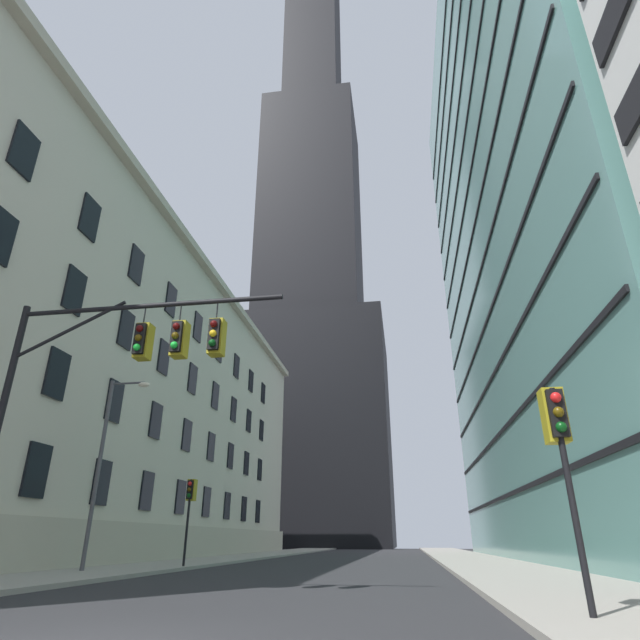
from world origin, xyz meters
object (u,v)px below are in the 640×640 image
traffic_light_near_right (558,428)px  street_lamppost (106,453)px  traffic_signal_mast (123,365)px  traffic_light_far_left (191,495)px

traffic_light_near_right → street_lamppost: (-15.94, 11.19, 1.59)m
traffic_signal_mast → street_lamppost: size_ratio=1.01×
traffic_signal_mast → traffic_light_near_right: bearing=-12.5°
street_lamppost → traffic_light_far_left: bearing=62.2°
traffic_signal_mast → street_lamppost: street_lamppost is taller
traffic_signal_mast → traffic_light_far_left: bearing=103.3°
traffic_light_near_right → traffic_light_far_left: traffic_light_far_left is taller
traffic_light_far_left → street_lamppost: (-2.32, -4.40, 1.50)m
traffic_light_near_right → traffic_light_far_left: 20.70m
traffic_light_far_left → street_lamppost: size_ratio=0.50×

